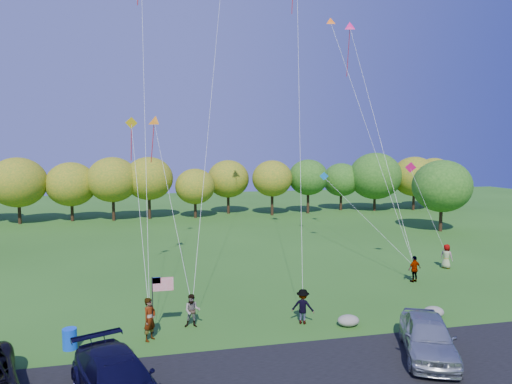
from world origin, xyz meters
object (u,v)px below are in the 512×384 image
(flyer_d, at_px, (415,269))
(flyer_e, at_px, (446,256))
(flyer_b, at_px, (192,311))
(flyer_c, at_px, (303,306))
(minivan_silver, at_px, (428,336))
(minivan_navy, at_px, (117,380))
(trash_barrel, at_px, (70,339))
(flyer_a, at_px, (150,319))

(flyer_d, distance_m, flyer_e, 4.86)
(flyer_b, xyz_separation_m, flyer_c, (5.35, -0.75, 0.06))
(minivan_silver, height_order, flyer_b, minivan_silver)
(flyer_d, bearing_deg, flyer_e, -162.70)
(minivan_navy, distance_m, trash_barrel, 5.45)
(minivan_silver, xyz_separation_m, trash_barrel, (-14.56, 4.07, -0.44))
(flyer_b, bearing_deg, flyer_d, 27.35)
(flyer_d, bearing_deg, flyer_c, 14.44)
(flyer_a, relative_size, trash_barrel, 2.16)
(flyer_a, bearing_deg, minivan_silver, -71.78)
(flyer_a, height_order, trash_barrel, flyer_a)
(flyer_b, bearing_deg, flyer_a, -139.80)
(flyer_d, bearing_deg, minivan_navy, 16.51)
(flyer_c, xyz_separation_m, flyer_e, (13.43, 7.66, 0.01))
(minivan_navy, relative_size, flyer_e, 3.10)
(minivan_silver, xyz_separation_m, flyer_c, (-3.86, 4.61, -0.03))
(minivan_silver, bearing_deg, flyer_d, 84.78)
(flyer_a, relative_size, flyer_c, 1.13)
(flyer_d, relative_size, trash_barrel, 1.91)
(flyer_e, xyz_separation_m, trash_barrel, (-24.13, -8.21, -0.43))
(minivan_navy, xyz_separation_m, flyer_e, (21.79, 13.11, 0.03))
(flyer_b, height_order, flyer_c, flyer_c)
(minivan_navy, distance_m, flyer_d, 20.57)
(flyer_d, xyz_separation_m, trash_barrel, (-19.99, -5.65, -0.41))
(minivan_silver, distance_m, trash_barrel, 15.13)
(minivan_navy, height_order, flyer_b, minivan_navy)
(flyer_e, bearing_deg, trash_barrel, 75.99)
(flyer_a, bearing_deg, trash_barrel, 131.74)
(flyer_e, relative_size, trash_barrel, 1.95)
(flyer_a, bearing_deg, flyer_c, -48.16)
(flyer_b, relative_size, flyer_e, 0.92)
(flyer_a, bearing_deg, flyer_d, -32.83)
(trash_barrel, bearing_deg, flyer_d, 15.79)
(flyer_e, bearing_deg, flyer_d, 88.88)
(trash_barrel, bearing_deg, flyer_b, 13.56)
(flyer_a, relative_size, flyer_b, 1.21)
(flyer_a, distance_m, flyer_d, 17.51)
(flyer_a, distance_m, trash_barrel, 3.40)
(flyer_a, height_order, flyer_b, flyer_a)
(trash_barrel, bearing_deg, flyer_a, 2.83)
(flyer_c, relative_size, flyer_d, 1.01)
(minivan_silver, height_order, flyer_e, flyer_e)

